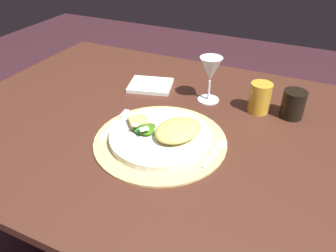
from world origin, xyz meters
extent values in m
cube|color=#452419|center=(0.00, 0.00, 0.70)|extent=(1.29, 0.97, 0.03)
cylinder|color=#452315|center=(-0.56, 0.40, 0.34)|extent=(0.09, 0.09, 0.69)
cylinder|color=#4A2117|center=(0.56, 0.40, 0.34)|extent=(0.09, 0.09, 0.69)
cylinder|color=#D3B673|center=(0.06, -0.09, 0.72)|extent=(0.36, 0.36, 0.01)
cylinder|color=silver|center=(0.06, -0.09, 0.73)|extent=(0.28, 0.28, 0.02)
ellipsoid|color=#D8C15F|center=(0.10, -0.08, 0.76)|extent=(0.15, 0.17, 0.03)
ellipsoid|color=#32710F|center=(0.02, -0.10, 0.75)|extent=(0.06, 0.07, 0.02)
ellipsoid|color=#297528|center=(0.01, -0.11, 0.75)|extent=(0.06, 0.05, 0.02)
ellipsoid|color=#3C5819|center=(0.01, -0.09, 0.75)|extent=(0.05, 0.06, 0.01)
ellipsoid|color=#336318|center=(0.01, -0.11, 0.75)|extent=(0.07, 0.06, 0.02)
cube|color=beige|center=(-0.01, -0.11, 0.76)|extent=(0.02, 0.03, 0.01)
cube|color=beige|center=(0.02, -0.12, 0.76)|extent=(0.03, 0.03, 0.00)
cube|color=tan|center=(-0.02, -0.08, 0.75)|extent=(0.07, 0.07, 0.02)
cube|color=silver|center=(-0.10, -0.12, 0.72)|extent=(0.02, 0.10, 0.00)
cube|color=silver|center=(-0.11, -0.02, 0.72)|extent=(0.01, 0.05, 0.00)
cube|color=silver|center=(-0.11, -0.02, 0.72)|extent=(0.01, 0.05, 0.00)
cube|color=silver|center=(-0.10, -0.02, 0.72)|extent=(0.01, 0.05, 0.00)
cube|color=silver|center=(-0.10, -0.02, 0.72)|extent=(0.01, 0.05, 0.00)
cube|color=silver|center=(0.21, -0.11, 0.72)|extent=(0.02, 0.10, 0.00)
ellipsoid|color=silver|center=(0.21, -0.04, 0.72)|extent=(0.03, 0.04, 0.01)
cube|color=white|center=(-0.12, 0.19, 0.72)|extent=(0.17, 0.16, 0.01)
cylinder|color=silver|center=(0.10, 0.18, 0.71)|extent=(0.07, 0.07, 0.00)
cylinder|color=silver|center=(0.10, 0.18, 0.75)|extent=(0.01, 0.01, 0.07)
cone|color=silver|center=(0.10, 0.18, 0.82)|extent=(0.07, 0.07, 0.08)
cylinder|color=gold|center=(0.26, 0.18, 0.76)|extent=(0.07, 0.07, 0.10)
cylinder|color=black|center=(0.36, 0.19, 0.76)|extent=(0.07, 0.07, 0.09)
camera|label=1|loc=(0.38, -0.73, 1.24)|focal=34.54mm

